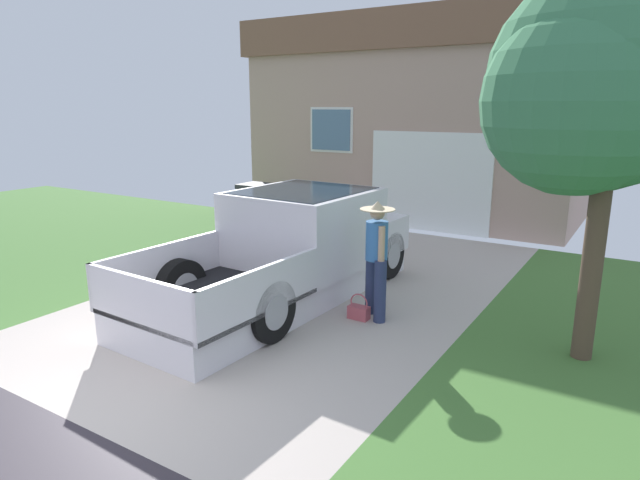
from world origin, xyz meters
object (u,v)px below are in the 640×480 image
object	(u,v)px
handbag	(359,311)
wheeled_trash_bin	(254,203)
pickup_truck	(297,248)
front_yard_tree	(598,88)
house_with_garage	(436,117)
person_with_hat	(376,256)

from	to	relation	value
handbag	wheeled_trash_bin	world-z (taller)	wheeled_trash_bin
pickup_truck	wheeled_trash_bin	distance (m)	5.03
pickup_truck	front_yard_tree	world-z (taller)	front_yard_tree
pickup_truck	handbag	distance (m)	1.56
house_with_garage	wheeled_trash_bin	world-z (taller)	house_with_garage
person_with_hat	handbag	size ratio (longest dim) A/B	4.48
person_with_hat	wheeled_trash_bin	distance (m)	6.39
handbag	pickup_truck	bearing A→B (deg)	160.86
person_with_hat	front_yard_tree	world-z (taller)	front_yard_tree
wheeled_trash_bin	person_with_hat	bearing A→B (deg)	-36.34
pickup_truck	person_with_hat	distance (m)	1.56
handbag	front_yard_tree	xyz separation A→B (m)	(2.62, 0.39, 2.95)
pickup_truck	wheeled_trash_bin	bearing A→B (deg)	138.58
person_with_hat	wheeled_trash_bin	xyz separation A→B (m)	(-5.14, 3.78, -0.32)
wheeled_trash_bin	front_yard_tree	bearing A→B (deg)	-25.15
front_yard_tree	wheeled_trash_bin	xyz separation A→B (m)	(-7.60, 3.57, -2.50)
handbag	house_with_garage	world-z (taller)	house_with_garage
house_with_garage	person_with_hat	bearing A→B (deg)	-74.27
pickup_truck	house_with_garage	distance (m)	8.83
handbag	wheeled_trash_bin	distance (m)	6.37
front_yard_tree	wheeled_trash_bin	size ratio (longest dim) A/B	4.15
person_with_hat	pickup_truck	bearing A→B (deg)	31.96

